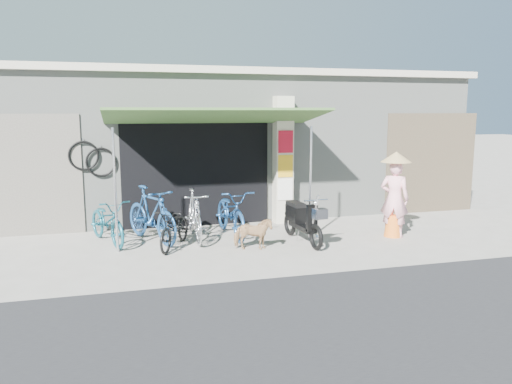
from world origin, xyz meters
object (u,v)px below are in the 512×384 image
object	(u,v)px
street_dog	(253,234)
moped	(301,220)
bike_black	(175,228)
bike_silver	(194,215)
bike_blue	(152,214)
bike_navy	(231,212)
bike_teal	(107,221)
nun	(395,195)

from	to	relation	value
street_dog	moped	size ratio (longest dim) A/B	0.43
bike_black	bike_silver	world-z (taller)	bike_silver
bike_blue	bike_navy	xyz separation A→B (m)	(1.67, 0.02, -0.05)
bike_teal	bike_navy	bearing A→B (deg)	-22.61
bike_blue	nun	world-z (taller)	nun
bike_silver	nun	distance (m)	4.24
bike_teal	bike_black	xyz separation A→B (m)	(1.29, -0.68, -0.07)
bike_silver	bike_navy	world-z (taller)	bike_silver
bike_teal	bike_black	bearing A→B (deg)	-48.84
bike_blue	moped	xyz separation A→B (m)	(2.95, -0.82, -0.12)
bike_silver	bike_navy	size ratio (longest dim) A/B	0.89
moped	bike_teal	bearing A→B (deg)	161.62
bike_teal	bike_black	world-z (taller)	bike_teal
bike_black	street_dog	distance (m)	1.53
moped	nun	bearing A→B (deg)	-7.62
bike_navy	street_dog	world-z (taller)	bike_navy
bike_teal	street_dog	xyz separation A→B (m)	(2.72, -1.23, -0.15)
bike_silver	street_dog	world-z (taller)	bike_silver
bike_black	bike_navy	xyz separation A→B (m)	(1.25, 0.61, 0.12)
bike_black	street_dog	size ratio (longest dim) A/B	2.00
moped	nun	world-z (taller)	nun
street_dog	moped	distance (m)	1.16
bike_navy	moped	world-z (taller)	bike_navy
bike_silver	bike_navy	bearing A→B (deg)	6.97
bike_black	nun	xyz separation A→B (m)	(4.59, -0.33, 0.50)
bike_teal	bike_blue	size ratio (longest dim) A/B	0.93
bike_navy	nun	world-z (taller)	nun
bike_teal	bike_silver	world-z (taller)	bike_silver
bike_blue	moped	distance (m)	3.07
bike_silver	nun	size ratio (longest dim) A/B	0.96
moped	bike_navy	bearing A→B (deg)	141.90
bike_navy	street_dog	bearing A→B (deg)	-85.33
street_dog	moped	xyz separation A→B (m)	(1.11, 0.31, 0.13)
bike_blue	bike_black	bearing A→B (deg)	-81.06
bike_teal	nun	world-z (taller)	nun
bike_teal	street_dog	size ratio (longest dim) A/B	2.35
bike_teal	bike_black	size ratio (longest dim) A/B	1.17
bike_blue	street_dog	bearing A→B (deg)	-57.80
bike_black	bike_navy	world-z (taller)	bike_navy
bike_teal	street_dog	distance (m)	2.99
bike_blue	bike_silver	world-z (taller)	bike_blue
bike_blue	nun	distance (m)	5.10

